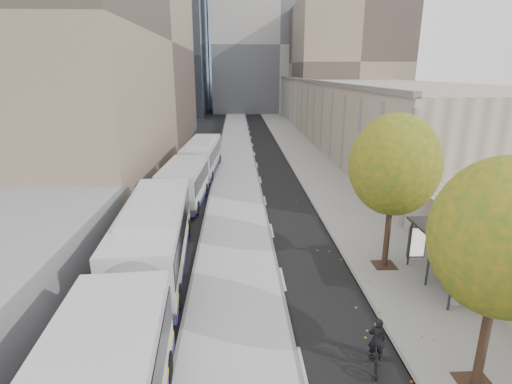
{
  "coord_description": "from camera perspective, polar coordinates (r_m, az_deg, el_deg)",
  "views": [
    {
      "loc": [
        -3.74,
        -4.82,
        9.46
      ],
      "look_at": [
        -2.63,
        18.04,
        2.5
      ],
      "focal_mm": 28.0,
      "sensor_mm": 36.0,
      "label": 1
    }
  ],
  "objects": [
    {
      "name": "distant_car",
      "position": [
        50.63,
        -7.2,
        6.68
      ],
      "size": [
        1.83,
        3.59,
        1.17
      ],
      "primitive_type": "imported",
      "rotation": [
        0.0,
        0.0,
        -0.14
      ],
      "color": "silver",
      "rests_on": "ground"
    },
    {
      "name": "bus_shelter",
      "position": [
        19.77,
        26.12,
        -6.49
      ],
      "size": [
        1.9,
        4.4,
        2.53
      ],
      "color": "#383A3F",
      "rests_on": "sidewalk"
    },
    {
      "name": "tree_c",
      "position": [
        19.73,
        19.16,
        3.66
      ],
      "size": [
        4.2,
        4.2,
        7.28
      ],
      "color": "#302514",
      "rests_on": "sidewalk"
    },
    {
      "name": "cyclist",
      "position": [
        14.52,
        16.7,
        -20.92
      ],
      "size": [
        0.72,
        1.57,
        1.94
      ],
      "rotation": [
        0.0,
        0.0,
        -0.2
      ],
      "color": "black",
      "rests_on": "ground"
    },
    {
      "name": "building_midrise",
      "position": [
        49.61,
        -26.52,
        18.76
      ],
      "size": [
        24.0,
        46.0,
        25.0
      ],
      "primitive_type": "cube",
      "color": "gray",
      "rests_on": "ground"
    },
    {
      "name": "building_tan",
      "position": [
        71.67,
        13.08,
        12.12
      ],
      "size": [
        18.0,
        92.0,
        8.0
      ],
      "primitive_type": "cube",
      "color": "gray",
      "rests_on": "ground"
    },
    {
      "name": "building_far_block",
      "position": [
        101.44,
        2.89,
        20.02
      ],
      "size": [
        30.0,
        18.0,
        30.0
      ],
      "primitive_type": "cube",
      "color": "#A5A098",
      "rests_on": "ground"
    },
    {
      "name": "tree_b",
      "position": [
        13.04,
        31.89,
        -5.6
      ],
      "size": [
        4.0,
        4.0,
        6.97
      ],
      "color": "#302514",
      "rests_on": "sidewalk"
    },
    {
      "name": "sidewalk",
      "position": [
        41.67,
        8.17,
        3.67
      ],
      "size": [
        4.75,
        150.0,
        0.08
      ],
      "primitive_type": "cube",
      "color": "gray",
      "rests_on": "ground"
    },
    {
      "name": "bus_far",
      "position": [
        34.73,
        -8.6,
        3.73
      ],
      "size": [
        3.68,
        18.29,
        3.03
      ],
      "rotation": [
        0.0,
        0.0,
        -0.06
      ],
      "color": "#BBBCC2",
      "rests_on": "ground"
    },
    {
      "name": "bus_near",
      "position": [
        16.32,
        -16.27,
        -11.95
      ],
      "size": [
        4.0,
        19.52,
        3.23
      ],
      "rotation": [
        0.0,
        0.0,
        0.06
      ],
      "color": "#BBBCC2",
      "rests_on": "ground"
    },
    {
      "name": "bus_platform",
      "position": [
        40.91,
        -2.92,
        3.63
      ],
      "size": [
        4.25,
        150.0,
        0.15
      ],
      "primitive_type": "cube",
      "color": "#B7B7B7",
      "rests_on": "ground"
    }
  ]
}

